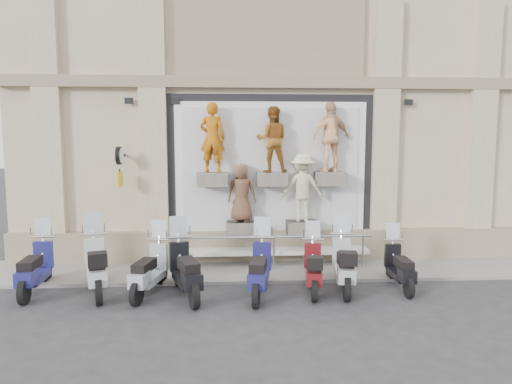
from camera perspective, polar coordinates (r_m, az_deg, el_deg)
ground at (r=9.94m, az=3.39°, el=-13.18°), size 90.00×90.00×0.00m
sidewalk at (r=11.91m, az=2.19°, el=-9.59°), size 16.00×2.20×0.08m
building at (r=16.53m, az=0.58°, el=15.79°), size 14.00×8.60×12.00m
shop_vitrine at (r=12.12m, az=2.54°, el=2.27°), size 5.60×0.83×4.30m
guard_rail at (r=11.71m, az=2.24°, el=-7.73°), size 5.06×0.10×0.93m
clock_sign_bracket at (r=12.09m, az=-16.70°, el=3.67°), size 0.10×0.80×1.02m
scooter_a at (r=11.15m, az=-25.95°, el=-7.40°), size 0.72×1.99×1.59m
scooter_b at (r=10.59m, az=-19.42°, el=-7.54°), size 1.24×2.16×1.69m
scooter_c at (r=10.23m, az=-13.20°, el=-8.27°), size 0.95×1.97×1.54m
scooter_d at (r=9.91m, az=-8.84°, el=-8.29°), size 1.20×2.12×1.66m
scooter_e at (r=9.87m, az=0.44°, el=-8.38°), size 0.90×2.06×1.62m
scooter_f at (r=10.25m, az=7.20°, el=-8.27°), size 0.79×1.89×1.49m
scooter_g at (r=10.44m, az=10.94°, el=-7.67°), size 0.87×2.06×1.62m
scooter_h at (r=10.87m, az=17.55°, el=-7.89°), size 0.58×1.75×1.40m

